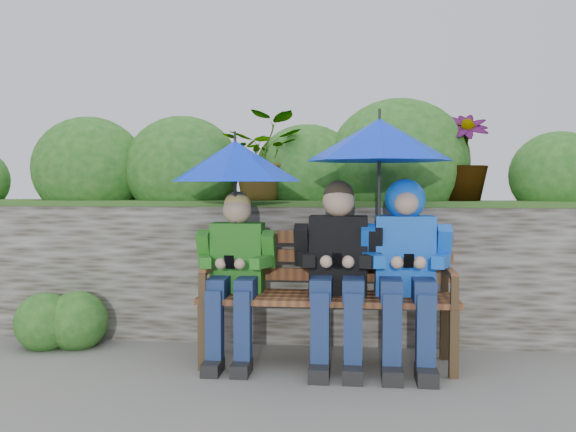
# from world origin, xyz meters

# --- Properties ---
(ground) EXTENTS (60.00, 60.00, 0.00)m
(ground) POSITION_xyz_m (0.00, 0.00, 0.00)
(ground) COLOR slate
(ground) RESTS_ON ground
(garden_backdrop) EXTENTS (8.00, 2.86, 1.83)m
(garden_backdrop) POSITION_xyz_m (0.04, 1.59, 0.64)
(garden_backdrop) COLOR #3F3A2D
(garden_backdrop) RESTS_ON ground
(park_bench) EXTENTS (1.63, 0.48, 0.86)m
(park_bench) POSITION_xyz_m (0.25, 0.17, 0.49)
(park_bench) COLOR #46331E
(park_bench) RESTS_ON ground
(boy_left) EXTENTS (0.50, 0.58, 1.11)m
(boy_left) POSITION_xyz_m (-0.34, 0.09, 0.61)
(boy_left) COLOR #2F641D
(boy_left) RESTS_ON ground
(boy_middle) EXTENTS (0.56, 0.65, 1.18)m
(boy_middle) POSITION_xyz_m (0.32, 0.08, 0.64)
(boy_middle) COLOR black
(boy_middle) RESTS_ON ground
(boy_right) EXTENTS (0.56, 0.68, 1.19)m
(boy_right) POSITION_xyz_m (0.74, 0.10, 0.69)
(boy_right) COLOR blue
(boy_right) RESTS_ON ground
(umbrella_left) EXTENTS (0.85, 0.85, 0.83)m
(umbrella_left) POSITION_xyz_m (-0.35, 0.12, 1.30)
(umbrella_left) COLOR #0029EF
(umbrella_left) RESTS_ON ground
(umbrella_right) EXTENTS (0.92, 0.92, 0.94)m
(umbrella_right) POSITION_xyz_m (0.58, 0.11, 1.43)
(umbrella_right) COLOR #0029EF
(umbrella_right) RESTS_ON ground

